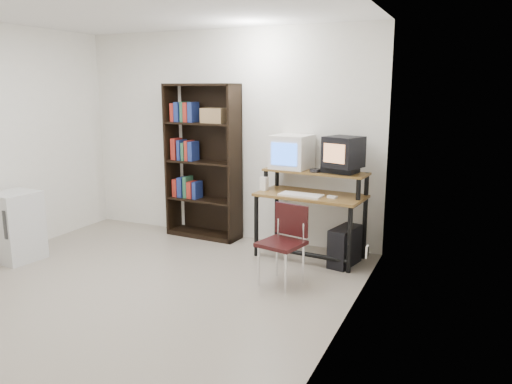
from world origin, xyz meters
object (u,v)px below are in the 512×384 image
at_px(crt_monitor, 292,152).
at_px(computer_desk, 311,198).
at_px(crt_tv, 343,152).
at_px(mini_fridge, 16,226).
at_px(school_chair, 285,236).
at_px(pc_tower, 345,246).
at_px(bookshelf, 204,160).

bearing_deg(crt_monitor, computer_desk, -23.79).
xyz_separation_m(crt_tv, mini_fridge, (-3.31, -1.47, -0.83)).
distance_m(crt_monitor, school_chair, 1.26).
xyz_separation_m(crt_monitor, pc_tower, (0.72, -0.27, -0.96)).
bearing_deg(computer_desk, bookshelf, 176.43).
bearing_deg(pc_tower, computer_desk, 178.02).
relative_size(crt_monitor, bookshelf, 0.23).
bearing_deg(crt_tv, pc_tower, -39.73).
bearing_deg(crt_monitor, pc_tower, -15.80).
relative_size(computer_desk, crt_monitor, 2.70).
height_order(computer_desk, pc_tower, computer_desk).
bearing_deg(pc_tower, crt_monitor, 171.83).
height_order(crt_tv, mini_fridge, crt_tv).
relative_size(crt_monitor, crt_tv, 1.02).
distance_m(bookshelf, mini_fridge, 2.29).
relative_size(computer_desk, mini_fridge, 1.60).
relative_size(crt_monitor, mini_fridge, 0.59).
xyz_separation_m(computer_desk, bookshelf, (-1.51, 0.24, 0.31)).
relative_size(school_chair, bookshelf, 0.40).
distance_m(crt_monitor, mini_fridge, 3.20).
xyz_separation_m(pc_tower, bookshelf, (-1.94, 0.35, 0.78)).
distance_m(crt_monitor, bookshelf, 1.23).
xyz_separation_m(school_chair, bookshelf, (-1.52, 1.08, 0.52)).
bearing_deg(bookshelf, computer_desk, -5.12).
distance_m(crt_tv, school_chair, 1.20).
height_order(crt_tv, bookshelf, bookshelf).
bearing_deg(pc_tower, mini_fridge, -146.34).
height_order(computer_desk, bookshelf, bookshelf).
xyz_separation_m(computer_desk, pc_tower, (0.43, -0.11, -0.48)).
xyz_separation_m(computer_desk, mini_fridge, (-2.97, -1.42, -0.30)).
height_order(school_chair, mini_fridge, school_chair).
bearing_deg(mini_fridge, crt_tv, 30.70).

